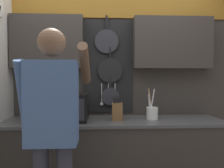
# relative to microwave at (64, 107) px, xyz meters

# --- Properties ---
(base_cabinet_counter) EXTENTS (2.37, 0.61, 0.90)m
(base_cabinet_counter) POSITION_rel_microwave_xyz_m (0.55, 0.00, -0.59)
(base_cabinet_counter) COLOR #38332D
(base_cabinet_counter) RESTS_ON ground_plane
(back_wall_unit) EXTENTS (2.94, 0.20, 2.52)m
(back_wall_unit) POSITION_rel_microwave_xyz_m (0.55, 0.28, 0.45)
(back_wall_unit) COLOR #38332D
(back_wall_unit) RESTS_ON ground_plane
(microwave) EXTENTS (0.51, 0.41, 0.29)m
(microwave) POSITION_rel_microwave_xyz_m (0.00, 0.00, 0.00)
(microwave) COLOR black
(microwave) RESTS_ON base_cabinet_counter
(knife_block) EXTENTS (0.11, 0.15, 0.27)m
(knife_block) POSITION_rel_microwave_xyz_m (0.58, 0.00, -0.05)
(knife_block) COLOR brown
(knife_block) RESTS_ON base_cabinet_counter
(utensil_crock) EXTENTS (0.12, 0.12, 0.34)m
(utensil_crock) POSITION_rel_microwave_xyz_m (0.96, 0.00, -0.07)
(utensil_crock) COLOR white
(utensil_crock) RESTS_ON base_cabinet_counter
(person) EXTENTS (0.54, 0.63, 1.73)m
(person) POSITION_rel_microwave_xyz_m (0.03, -0.67, -0.00)
(person) COLOR #383842
(person) RESTS_ON ground_plane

